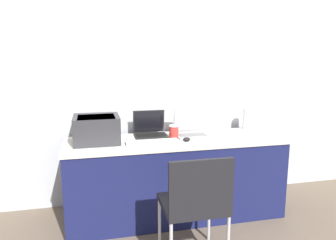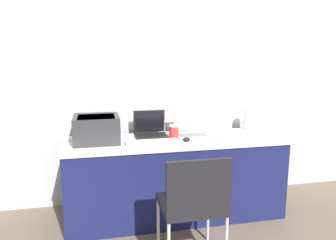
{
  "view_description": "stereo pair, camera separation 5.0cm",
  "coord_description": "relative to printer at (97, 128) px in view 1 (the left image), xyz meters",
  "views": [
    {
      "loc": [
        -0.73,
        -2.52,
        1.51
      ],
      "look_at": [
        -0.06,
        0.35,
        0.92
      ],
      "focal_mm": 35.0,
      "sensor_mm": 36.0,
      "label": 1
    },
    {
      "loc": [
        -0.68,
        -2.53,
        1.51
      ],
      "look_at": [
        -0.06,
        0.35,
        0.92
      ],
      "focal_mm": 35.0,
      "sensor_mm": 36.0,
      "label": 2
    }
  ],
  "objects": [
    {
      "name": "ground_plane",
      "position": [
        0.7,
        -0.38,
        -0.87
      ],
      "size": [
        14.0,
        14.0,
        0.0
      ],
      "primitive_type": "plane",
      "color": "#6B5B4C"
    },
    {
      "name": "external_keyboard",
      "position": [
        0.48,
        -0.14,
        -0.12
      ],
      "size": [
        0.48,
        0.13,
        0.02
      ],
      "color": "silver",
      "rests_on": "table"
    },
    {
      "name": "printer",
      "position": [
        0.0,
        0.0,
        0.0
      ],
      "size": [
        0.4,
        0.37,
        0.24
      ],
      "color": "#333338",
      "rests_on": "table"
    },
    {
      "name": "metal_pitcher",
      "position": [
        1.53,
        0.16,
        -0.01
      ],
      "size": [
        0.09,
        0.09,
        0.25
      ],
      "color": "silver",
      "rests_on": "table"
    },
    {
      "name": "wall_back",
      "position": [
        0.7,
        0.36,
        0.43
      ],
      "size": [
        8.0,
        0.05,
        2.6
      ],
      "color": "silver",
      "rests_on": "ground_plane"
    },
    {
      "name": "mouse",
      "position": [
        0.79,
        -0.16,
        -0.11
      ],
      "size": [
        0.07,
        0.05,
        0.04
      ],
      "color": "black",
      "rests_on": "table"
    },
    {
      "name": "laptop_right",
      "position": [
        0.89,
        0.06,
        -0.07
      ],
      "size": [
        0.3,
        0.3,
        0.26
      ],
      "color": "#B7B7BC",
      "rests_on": "table"
    },
    {
      "name": "table",
      "position": [
        0.7,
        -0.07,
        -0.5
      ],
      "size": [
        2.0,
        0.65,
        0.74
      ],
      "color": "#191E51",
      "rests_on": "ground_plane"
    },
    {
      "name": "coffee_cup",
      "position": [
        0.71,
        0.01,
        -0.07
      ],
      "size": [
        0.09,
        0.09,
        0.12
      ],
      "color": "red",
      "rests_on": "table"
    },
    {
      "name": "chair",
      "position": [
        0.66,
        -0.84,
        -0.37
      ],
      "size": [
        0.45,
        0.43,
        0.83
      ],
      "color": "black",
      "rests_on": "ground_plane"
    },
    {
      "name": "laptop_left",
      "position": [
        0.5,
        0.12,
        -0.08
      ],
      "size": [
        0.31,
        0.26,
        0.24
      ],
      "color": "black",
      "rests_on": "table"
    }
  ]
}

